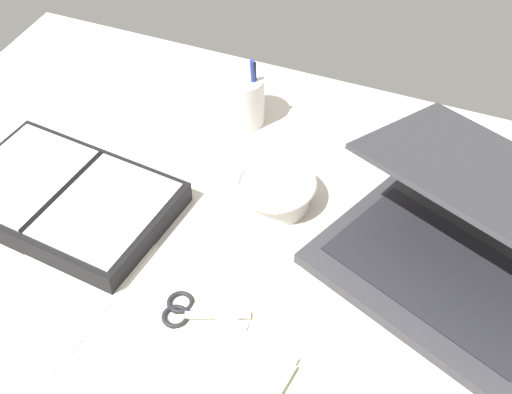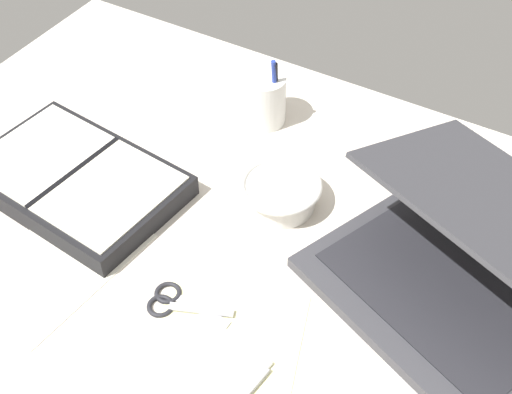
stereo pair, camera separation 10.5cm
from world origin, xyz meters
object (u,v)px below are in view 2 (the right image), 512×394
(bowl, at_px, (280,192))
(scissors, at_px, (173,302))
(laptop, at_px, (458,267))
(pen_cup, at_px, (264,99))
(planner, at_px, (76,180))

(bowl, bearing_deg, scissors, -98.40)
(laptop, distance_m, scissors, 0.40)
(pen_cup, bearing_deg, planner, -119.66)
(scissors, bearing_deg, bowl, 71.62)
(pen_cup, height_order, scissors, pen_cup)
(planner, xyz_separation_m, scissors, (0.27, -0.11, -0.02))
(laptop, xyz_separation_m, scissors, (-0.33, -0.22, -0.05))
(laptop, relative_size, planner, 1.30)
(laptop, xyz_separation_m, planner, (-0.60, -0.11, -0.04))
(laptop, bearing_deg, pen_cup, 177.03)
(bowl, relative_size, scissors, 1.06)
(pen_cup, bearing_deg, laptop, -25.44)
(scissors, bearing_deg, pen_cup, 92.31)
(planner, relative_size, scissors, 2.86)
(laptop, height_order, scissors, laptop)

